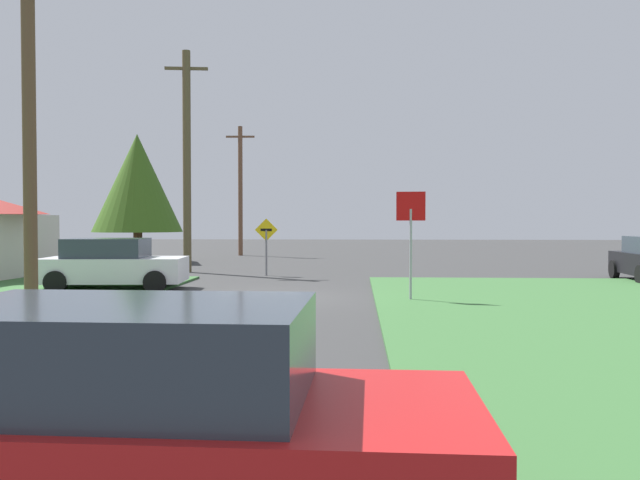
% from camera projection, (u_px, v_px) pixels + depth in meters
% --- Properties ---
extents(ground_plane, '(120.00, 120.00, 0.00)m').
position_uv_depth(ground_plane, '(260.00, 298.00, 18.31)').
color(ground_plane, '#353535').
extents(lane_stripe_center, '(0.20, 14.00, 0.01)m').
position_uv_depth(lane_stripe_center, '(185.00, 356.00, 10.32)').
color(lane_stripe_center, yellow).
rests_on(lane_stripe_center, ground).
extents(stop_sign, '(0.77, 0.13, 2.94)m').
position_uv_depth(stop_sign, '(411.00, 224.00, 17.23)').
color(stop_sign, '#9EA0A8').
rests_on(stop_sign, ground).
extents(car_behind_on_main_road, '(4.30, 2.04, 1.62)m').
position_uv_depth(car_behind_on_main_road, '(141.00, 430.00, 4.17)').
color(car_behind_on_main_road, red).
rests_on(car_behind_on_main_road, ground).
extents(parked_car_near_building, '(4.49, 2.49, 1.62)m').
position_uv_depth(parked_car_near_building, '(113.00, 264.00, 20.35)').
color(parked_car_near_building, silver).
rests_on(parked_car_near_building, ground).
extents(utility_pole_near, '(1.80, 0.28, 7.84)m').
position_uv_depth(utility_pole_near, '(29.00, 131.00, 13.70)').
color(utility_pole_near, brown).
rests_on(utility_pole_near, ground).
extents(utility_pole_mid, '(1.80, 0.34, 9.34)m').
position_uv_depth(utility_pole_mid, '(187.00, 160.00, 27.39)').
color(utility_pole_mid, brown).
rests_on(utility_pole_mid, ground).
extents(utility_pole_far, '(1.80, 0.28, 8.18)m').
position_uv_depth(utility_pole_far, '(240.00, 189.00, 41.12)').
color(utility_pole_far, brown).
rests_on(utility_pole_far, ground).
extents(direction_sign, '(0.90, 0.10, 2.27)m').
position_uv_depth(direction_sign, '(266.00, 240.00, 25.79)').
color(direction_sign, slate).
rests_on(direction_sign, ground).
extents(oak_tree_left, '(4.71, 4.71, 6.79)m').
position_uv_depth(oak_tree_left, '(137.00, 183.00, 34.36)').
color(oak_tree_left, brown).
rests_on(oak_tree_left, ground).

